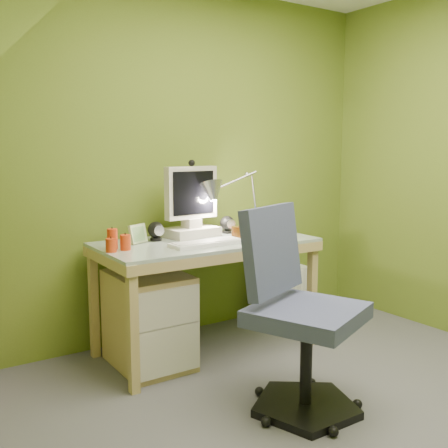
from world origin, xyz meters
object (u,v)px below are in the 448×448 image
monitor (191,197)px  task_chair (307,310)px  desk_lamp (247,188)px  desk (206,296)px  radiator (286,291)px

monitor → task_chair: monitor is taller
desk_lamp → task_chair: 1.31m
desk → task_chair: size_ratio=1.30×
radiator → desk: bearing=-161.9°
task_chair → radiator: 1.56m
radiator → desk_lamp: bearing=-166.7°
monitor → desk_lamp: 0.45m
task_chair → radiator: size_ratio=2.75×
desk_lamp → radiator: desk_lamp is taller
radiator → monitor: bearing=-172.8°
desk → radiator: (0.90, 0.28, -0.17)m
monitor → radiator: monitor is taller
monitor → radiator: (0.90, 0.10, -0.80)m
desk → desk_lamp: 0.82m
desk → monitor: (-0.00, 0.18, 0.63)m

